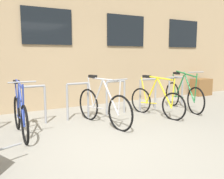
{
  "coord_description": "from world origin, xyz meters",
  "views": [
    {
      "loc": [
        -1.76,
        -3.31,
        1.47
      ],
      "look_at": [
        1.02,
        1.6,
        0.67
      ],
      "focal_mm": 39.61,
      "sensor_mm": 36.0,
      "label": 1
    }
  ],
  "objects_px": {
    "planter_box": "(201,87)",
    "bicycle_silver": "(103,106)",
    "bicycle_blue": "(20,115)",
    "bicycle_yellow": "(156,101)",
    "bicycle_green": "(183,95)"
  },
  "relations": [
    {
      "from": "bicycle_yellow",
      "to": "planter_box",
      "type": "height_order",
      "value": "bicycle_yellow"
    },
    {
      "from": "bicycle_blue",
      "to": "planter_box",
      "type": "xyz_separation_m",
      "value": [
        6.51,
        1.52,
        -0.08
      ]
    },
    {
      "from": "bicycle_yellow",
      "to": "bicycle_silver",
      "type": "bearing_deg",
      "value": -178.89
    },
    {
      "from": "planter_box",
      "to": "bicycle_green",
      "type": "bearing_deg",
      "value": -148.88
    },
    {
      "from": "bicycle_blue",
      "to": "bicycle_yellow",
      "type": "distance_m",
      "value": 3.09
    },
    {
      "from": "planter_box",
      "to": "bicycle_silver",
      "type": "bearing_deg",
      "value": -161.47
    },
    {
      "from": "planter_box",
      "to": "bicycle_blue",
      "type": "bearing_deg",
      "value": -166.86
    },
    {
      "from": "bicycle_green",
      "to": "planter_box",
      "type": "bearing_deg",
      "value": 31.12
    },
    {
      "from": "bicycle_blue",
      "to": "bicycle_yellow",
      "type": "xyz_separation_m",
      "value": [
        3.09,
        -0.09,
        -0.01
      ]
    },
    {
      "from": "bicycle_blue",
      "to": "planter_box",
      "type": "distance_m",
      "value": 6.68
    },
    {
      "from": "bicycle_yellow",
      "to": "bicycle_silver",
      "type": "relative_size",
      "value": 0.9
    },
    {
      "from": "bicycle_yellow",
      "to": "planter_box",
      "type": "distance_m",
      "value": 3.77
    },
    {
      "from": "bicycle_silver",
      "to": "planter_box",
      "type": "relative_size",
      "value": 2.57
    },
    {
      "from": "bicycle_yellow",
      "to": "planter_box",
      "type": "bearing_deg",
      "value": 25.17
    },
    {
      "from": "bicycle_blue",
      "to": "bicycle_yellow",
      "type": "height_order",
      "value": "bicycle_blue"
    }
  ]
}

